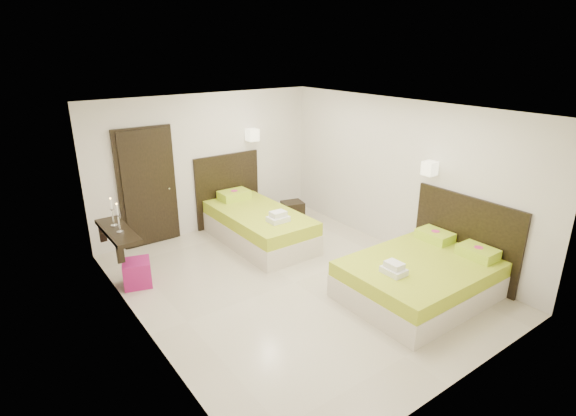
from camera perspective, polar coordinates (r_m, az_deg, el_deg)
floor at (r=6.94m, az=0.80°, el=-9.43°), size 5.50×5.50×0.00m
bed_single at (r=8.26m, az=-4.06°, el=-1.89°), size 1.37×2.29×1.89m
bed_double at (r=6.77m, az=16.79°, el=-8.16°), size 2.10×1.78×1.73m
nightstand at (r=9.30m, az=0.58°, el=-0.30°), size 0.49×0.46×0.37m
ottoman at (r=7.15m, az=-18.61°, el=-7.83°), size 0.49×0.49×0.40m
door at (r=8.25m, az=-17.38°, el=2.45°), size 1.02×0.15×2.14m
console_shelf at (r=7.10m, az=-20.90°, el=-2.81°), size 0.35×1.20×0.78m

